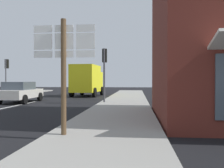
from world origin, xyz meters
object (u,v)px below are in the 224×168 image
Objects in this scene: sedan_far at (20,92)px; traffic_light_far_left at (7,69)px; delivery_truck at (87,80)px; route_sign_post at (64,64)px; traffic_light_near_right at (105,63)px.

traffic_light_far_left is (-4.53, 6.27, 1.95)m from sedan_far.
delivery_truck is 17.78m from route_sign_post.
delivery_truck is 8.29m from traffic_light_near_right.
delivery_truck reaches higher than sedan_far.
route_sign_post is at bearing -58.45° from sedan_far.
route_sign_post reaches higher than sedan_far.
traffic_light_near_right is 12.64m from traffic_light_far_left.
sedan_far is 1.32× the size of route_sign_post.
traffic_light_far_left is at bearing 147.48° from traffic_light_near_right.
delivery_truck is at bearing 99.63° from route_sign_post.
route_sign_post is 0.87× the size of traffic_light_far_left.
delivery_truck is 1.40× the size of traffic_light_near_right.
sedan_far is at bearing 121.55° from route_sign_post.
traffic_light_near_right is at bearing -32.52° from traffic_light_far_left.
traffic_light_near_right reaches higher than route_sign_post.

